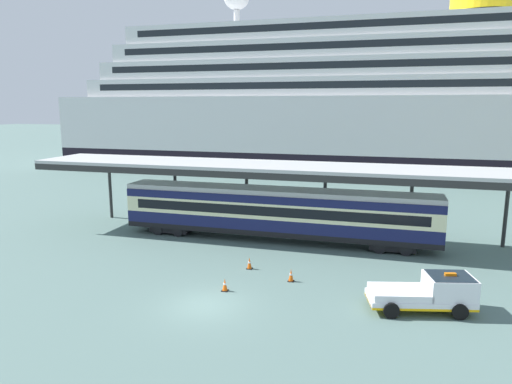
# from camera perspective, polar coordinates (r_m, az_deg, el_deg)

# --- Properties ---
(ground_plane) EXTENTS (400.00, 400.00, 0.00)m
(ground_plane) POSITION_cam_1_polar(r_m,az_deg,el_deg) (25.04, -6.26, -13.80)
(ground_plane) COLOR slate
(cruise_ship) EXTENTS (121.19, 24.79, 31.10)m
(cruise_ship) POSITION_cam_1_polar(r_m,az_deg,el_deg) (77.37, 22.71, 10.05)
(cruise_ship) COLOR black
(cruise_ship) RESTS_ON ground
(platform_canopy) EXTENTS (39.89, 5.88, 5.90)m
(platform_canopy) POSITION_cam_1_polar(r_m,az_deg,el_deg) (35.29, 2.72, 2.98)
(platform_canopy) COLOR #B8B8B8
(platform_canopy) RESTS_ON ground
(train_carriage) EXTENTS (24.20, 2.81, 4.11)m
(train_carriage) POSITION_cam_1_polar(r_m,az_deg,el_deg) (35.46, 2.51, -2.44)
(train_carriage) COLOR black
(train_carriage) RESTS_ON ground
(service_truck) EXTENTS (5.53, 3.18, 2.02)m
(service_truck) POSITION_cam_1_polar(r_m,az_deg,el_deg) (25.58, 20.81, -11.51)
(service_truck) COLOR white
(service_truck) RESTS_ON ground
(traffic_cone_near) EXTENTS (0.36, 0.36, 0.76)m
(traffic_cone_near) POSITION_cam_1_polar(r_m,az_deg,el_deg) (29.88, -0.82, -8.82)
(traffic_cone_near) COLOR black
(traffic_cone_near) RESTS_ON ground
(traffic_cone_mid) EXTENTS (0.36, 0.36, 0.77)m
(traffic_cone_mid) POSITION_cam_1_polar(r_m,az_deg,el_deg) (27.95, 4.36, -10.25)
(traffic_cone_mid) COLOR black
(traffic_cone_mid) RESTS_ON ground
(traffic_cone_far) EXTENTS (0.36, 0.36, 0.74)m
(traffic_cone_far) POSITION_cam_1_polar(r_m,az_deg,el_deg) (26.58, -3.88, -11.41)
(traffic_cone_far) COLOR black
(traffic_cone_far) RESTS_ON ground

